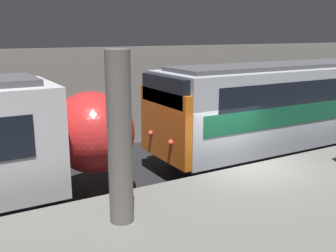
# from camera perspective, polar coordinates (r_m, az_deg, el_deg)

# --- Properties ---
(ground_plane) EXTENTS (120.00, 120.00, 0.00)m
(ground_plane) POSITION_cam_1_polar(r_m,az_deg,el_deg) (12.03, 11.19, -10.18)
(ground_plane) COLOR black
(platform) EXTENTS (40.00, 5.08, 1.04)m
(platform) POSITION_cam_1_polar(r_m,az_deg,el_deg) (10.23, 20.86, -12.02)
(platform) COLOR slate
(platform) RESTS_ON ground
(station_rear_barrier) EXTENTS (50.00, 0.15, 4.19)m
(station_rear_barrier) POSITION_cam_1_polar(r_m,az_deg,el_deg) (17.24, -4.19, 4.46)
(station_rear_barrier) COLOR #9E998E
(station_rear_barrier) RESTS_ON ground
(support_pillar_near) EXTENTS (0.48, 0.48, 3.43)m
(support_pillar_near) POSITION_cam_1_polar(r_m,az_deg,el_deg) (7.65, -7.03, -1.92)
(support_pillar_near) COLOR slate
(support_pillar_near) RESTS_ON platform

